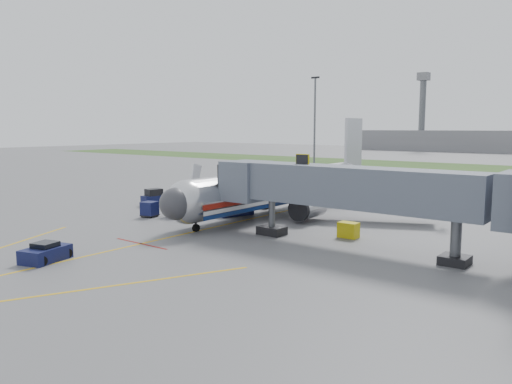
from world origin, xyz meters
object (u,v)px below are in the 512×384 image
Objects in this scene: pushback_tug at (46,253)px; ramp_worker at (150,196)px; baggage_tug at (154,198)px; belt_loader at (235,210)px; airliner at (284,187)px.

pushback_tug is 2.03× the size of ramp_worker.
baggage_tug is at bearing -41.83° from ramp_worker.
baggage_tug is 1.71× the size of ramp_worker.
pushback_tug is 0.74× the size of belt_loader.
airliner is at bearing 63.92° from belt_loader.
belt_loader reaches higher than ramp_worker.
pushback_tug is 21.45m from belt_loader.
ramp_worker is at bearing -161.90° from airliner.
airliner is 15.62m from baggage_tug.
airliner is 10.13× the size of pushback_tug.
ramp_worker is at bearing -179.60° from belt_loader.
belt_loader is (11.91, 0.67, -0.29)m from baggage_tug.
belt_loader is 2.74× the size of ramp_worker.
baggage_tug reaches higher than pushback_tug.
airliner is 12.03× the size of baggage_tug.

